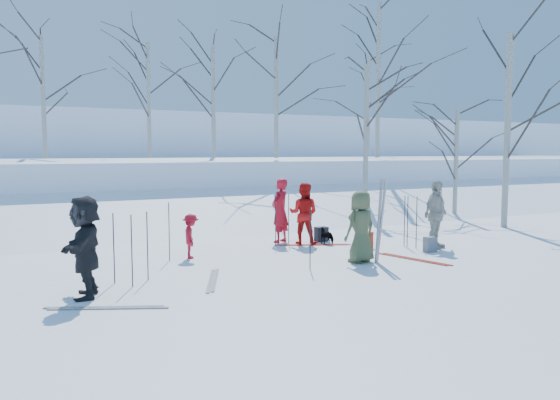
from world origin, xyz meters
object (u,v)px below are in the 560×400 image
dog (327,236)px  skier_olive_center (361,227)px  skier_redor_behind (304,213)px  backpack_grey (430,244)px  backpack_dark (321,234)px  skier_red_seated (191,236)px  backpack_red (366,240)px  skier_grey_west (85,247)px  skier_cream_east (436,214)px  skier_red_north (280,210)px

dog → skier_olive_center: bearing=59.0°
dog → skier_redor_behind: bearing=-45.5°
backpack_grey → backpack_dark: 3.04m
skier_red_seated → backpack_grey: (5.53, -1.94, -0.33)m
skier_red_seated → backpack_red: (4.43, -0.77, -0.31)m
skier_red_seated → skier_grey_west: size_ratio=0.60×
skier_redor_behind → skier_olive_center: bearing=129.8°
skier_grey_west → backpack_grey: size_ratio=4.60×
skier_cream_east → skier_grey_west: bearing=165.4°
skier_red_north → backpack_red: size_ratio=4.18×
skier_olive_center → dog: 2.57m
backpack_red → skier_redor_behind: bearing=130.5°
skier_grey_west → backpack_red: size_ratio=4.16×
backpack_dark → dog: bearing=-101.0°
skier_red_north → skier_grey_west: size_ratio=1.00×
skier_grey_west → backpack_grey: bearing=109.3°
skier_red_north → skier_cream_east: skier_cream_east is taller
skier_olive_center → backpack_dark: (0.73, 2.88, -0.61)m
skier_redor_behind → skier_cream_east: 3.43m
skier_red_north → dog: size_ratio=3.35×
skier_red_seated → backpack_red: skier_red_seated is taller
backpack_red → skier_red_seated: bearing=170.1°
dog → backpack_grey: size_ratio=1.38×
backpack_red → backpack_grey: (1.10, -1.17, -0.02)m
skier_red_seated → backpack_grey: 5.87m
skier_olive_center → skier_redor_behind: (0.08, 2.74, 0.02)m
skier_redor_behind → skier_cream_east: (2.68, -2.13, 0.06)m
skier_grey_west → backpack_red: (7.08, 1.69, -0.66)m
skier_red_seated → skier_grey_west: bearing=149.8°
skier_olive_center → backpack_dark: bearing=-113.0°
skier_redor_behind → backpack_dark: 0.91m
skier_redor_behind → backpack_grey: bearing=173.3°
skier_redor_behind → backpack_red: skier_redor_behind is taller
skier_redor_behind → skier_red_seated: 3.38m
skier_red_north → backpack_grey: (2.65, -2.99, -0.69)m
skier_red_seated → dog: (3.88, 0.21, -0.30)m
skier_redor_behind → skier_red_seated: size_ratio=1.58×
skier_cream_east → backpack_red: 1.90m
skier_cream_east → backpack_red: skier_cream_east is taller
skier_cream_east → backpack_grey: skier_cream_east is taller
skier_red_north → skier_red_seated: (-2.87, -1.05, -0.36)m
skier_olive_center → skier_cream_east: (2.76, 0.60, 0.07)m
skier_red_seated → skier_grey_west: skier_grey_west is taller
skier_grey_west → backpack_red: skier_grey_west is taller
skier_red_seated → backpack_grey: size_ratio=2.75×
skier_olive_center → backpack_red: (1.19, 1.44, -0.60)m
skier_red_north → dog: skier_red_north is taller
skier_red_seated → skier_cream_east: bearing=-87.9°
backpack_dark → skier_redor_behind: bearing=-167.6°
skier_olive_center → backpack_red: 1.96m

